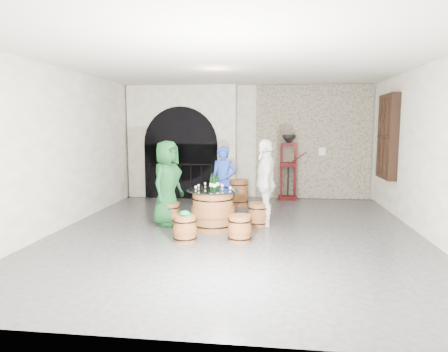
# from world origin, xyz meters

# --- Properties ---
(ground) EXTENTS (8.00, 8.00, 0.00)m
(ground) POSITION_xyz_m (0.00, 0.00, 0.00)
(ground) COLOR #2F2F31
(ground) RESTS_ON ground
(wall_back) EXTENTS (8.00, 0.00, 8.00)m
(wall_back) POSITION_xyz_m (0.00, 4.00, 1.60)
(wall_back) COLOR white
(wall_back) RESTS_ON ground
(wall_front) EXTENTS (8.00, 0.00, 8.00)m
(wall_front) POSITION_xyz_m (0.00, -4.00, 1.60)
(wall_front) COLOR white
(wall_front) RESTS_ON ground
(wall_left) EXTENTS (0.00, 8.00, 8.00)m
(wall_left) POSITION_xyz_m (-3.50, 0.00, 1.60)
(wall_left) COLOR white
(wall_left) RESTS_ON ground
(wall_right) EXTENTS (0.00, 8.00, 8.00)m
(wall_right) POSITION_xyz_m (3.50, 0.00, 1.60)
(wall_right) COLOR white
(wall_right) RESTS_ON ground
(ceiling) EXTENTS (8.00, 8.00, 0.00)m
(ceiling) POSITION_xyz_m (0.00, 0.00, 3.20)
(ceiling) COLOR beige
(ceiling) RESTS_ON wall_back
(stone_facing_panel) EXTENTS (3.20, 0.12, 3.18)m
(stone_facing_panel) POSITION_xyz_m (1.80, 3.94, 1.60)
(stone_facing_panel) COLOR gray
(stone_facing_panel) RESTS_ON ground
(arched_opening) EXTENTS (3.10, 0.60, 3.19)m
(arched_opening) POSITION_xyz_m (-1.90, 3.74, 1.58)
(arched_opening) COLOR white
(arched_opening) RESTS_ON ground
(shuttered_window) EXTENTS (0.23, 1.10, 2.00)m
(shuttered_window) POSITION_xyz_m (3.38, 2.40, 1.80)
(shuttered_window) COLOR black
(shuttered_window) RESTS_ON wall_right
(barrel_table) EXTENTS (1.04, 1.04, 0.80)m
(barrel_table) POSITION_xyz_m (-0.48, 0.19, 0.40)
(barrel_table) COLOR brown
(barrel_table) RESTS_ON ground
(barrel_stool_left) EXTENTS (0.43, 0.43, 0.47)m
(barrel_stool_left) POSITION_xyz_m (-1.43, 0.43, 0.23)
(barrel_stool_left) COLOR brown
(barrel_stool_left) RESTS_ON ground
(barrel_stool_far) EXTENTS (0.43, 0.43, 0.47)m
(barrel_stool_far) POSITION_xyz_m (-0.41, 1.16, 0.23)
(barrel_stool_far) COLOR brown
(barrel_stool_far) RESTS_ON ground
(barrel_stool_right) EXTENTS (0.43, 0.43, 0.47)m
(barrel_stool_right) POSITION_xyz_m (0.40, 0.60, 0.23)
(barrel_stool_right) COLOR brown
(barrel_stool_right) RESTS_ON ground
(barrel_stool_near_right) EXTENTS (0.43, 0.43, 0.47)m
(barrel_stool_near_right) POSITION_xyz_m (0.12, -0.58, 0.23)
(barrel_stool_near_right) COLOR brown
(barrel_stool_near_right) RESTS_ON ground
(barrel_stool_near_left) EXTENTS (0.43, 0.43, 0.47)m
(barrel_stool_near_left) POSITION_xyz_m (-0.85, -0.71, 0.23)
(barrel_stool_near_left) COLOR brown
(barrel_stool_near_left) RESTS_ON ground
(green_cap) EXTENTS (0.23, 0.18, 0.10)m
(green_cap) POSITION_xyz_m (-0.85, -0.71, 0.51)
(green_cap) COLOR #0C853D
(green_cap) RESTS_ON barrel_stool_near_left
(person_green) EXTENTS (0.81, 0.99, 1.76)m
(person_green) POSITION_xyz_m (-1.47, 0.44, 0.88)
(person_green) COLOR #13461E
(person_green) RESTS_ON ground
(person_blue) EXTENTS (0.65, 0.49, 1.61)m
(person_blue) POSITION_xyz_m (-0.40, 1.24, 0.81)
(person_blue) COLOR #1C339A
(person_blue) RESTS_ON ground
(person_white) EXTENTS (0.45, 1.06, 1.79)m
(person_white) POSITION_xyz_m (0.54, 0.67, 0.90)
(person_white) COLOR white
(person_white) RESTS_ON ground
(wine_bottle_left) EXTENTS (0.08, 0.08, 0.32)m
(wine_bottle_left) POSITION_xyz_m (-0.51, 0.17, 0.93)
(wine_bottle_left) COLOR black
(wine_bottle_left) RESTS_ON barrel_table
(wine_bottle_center) EXTENTS (0.08, 0.08, 0.32)m
(wine_bottle_center) POSITION_xyz_m (-0.44, 0.10, 0.93)
(wine_bottle_center) COLOR black
(wine_bottle_center) RESTS_ON barrel_table
(wine_bottle_right) EXTENTS (0.08, 0.08, 0.32)m
(wine_bottle_right) POSITION_xyz_m (-0.41, 0.30, 0.93)
(wine_bottle_right) COLOR black
(wine_bottle_right) RESTS_ON barrel_table
(tasting_glass_a) EXTENTS (0.05, 0.05, 0.10)m
(tasting_glass_a) POSITION_xyz_m (-0.79, -0.01, 0.85)
(tasting_glass_a) COLOR #AE6221
(tasting_glass_a) RESTS_ON barrel_table
(tasting_glass_b) EXTENTS (0.05, 0.05, 0.10)m
(tasting_glass_b) POSITION_xyz_m (-0.30, 0.24, 0.85)
(tasting_glass_b) COLOR #AE6221
(tasting_glass_b) RESTS_ON barrel_table
(tasting_glass_c) EXTENTS (0.05, 0.05, 0.10)m
(tasting_glass_c) POSITION_xyz_m (-0.69, 0.49, 0.85)
(tasting_glass_c) COLOR #AE6221
(tasting_glass_c) RESTS_ON barrel_table
(tasting_glass_d) EXTENTS (0.05, 0.05, 0.10)m
(tasting_glass_d) POSITION_xyz_m (-0.33, 0.35, 0.85)
(tasting_glass_d) COLOR #AE6221
(tasting_glass_d) RESTS_ON barrel_table
(tasting_glass_e) EXTENTS (0.05, 0.05, 0.10)m
(tasting_glass_e) POSITION_xyz_m (-0.11, -0.03, 0.85)
(tasting_glass_e) COLOR #AE6221
(tasting_glass_e) RESTS_ON barrel_table
(tasting_glass_f) EXTENTS (0.05, 0.05, 0.10)m
(tasting_glass_f) POSITION_xyz_m (-0.77, 0.21, 0.85)
(tasting_glass_f) COLOR #AE6221
(tasting_glass_f) RESTS_ON barrel_table
(side_barrel) EXTENTS (0.50, 0.50, 0.67)m
(side_barrel) POSITION_xyz_m (-0.18, 2.73, 0.33)
(side_barrel) COLOR brown
(side_barrel) RESTS_ON ground
(corking_press) EXTENTS (0.75, 0.42, 1.82)m
(corking_press) POSITION_xyz_m (1.12, 3.70, 1.06)
(corking_press) COLOR #550E12
(corking_press) RESTS_ON ground
(control_box) EXTENTS (0.18, 0.10, 0.22)m
(control_box) POSITION_xyz_m (2.05, 3.86, 1.35)
(control_box) COLOR silver
(control_box) RESTS_ON wall_back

